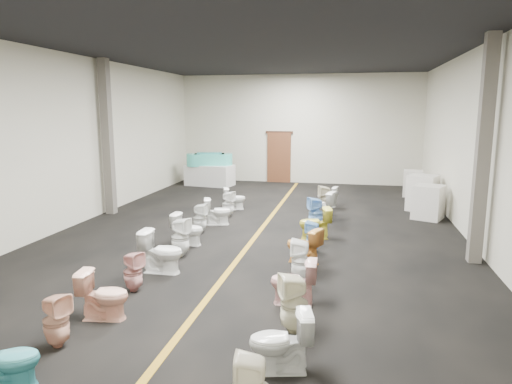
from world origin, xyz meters
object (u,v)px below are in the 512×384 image
toilet_left_4 (162,252)px  appliance_crate_c (417,192)px  toilet_right_7 (315,223)px  toilet_right_9 (320,206)px  toilet_right_4 (301,261)px  toilet_left_8 (218,211)px  toilet_left_3 (133,272)px  toilet_left_5 (180,237)px  toilet_left_10 (234,198)px  toilet_right_10 (325,199)px  bathtub (210,159)px  toilet_right_8 (316,213)px  toilet_left_7 (200,218)px  display_table (210,175)px  toilet_right_5 (303,246)px  toilet_right_11 (327,196)px  appliance_crate_d (413,183)px  appliance_crate_a (428,202)px  toilet_right_1 (280,342)px  toilet_left_1 (56,320)px  toilet_right_6 (313,237)px  toilet_right_3 (293,282)px  toilet_right_2 (294,304)px  toilet_left_2 (104,295)px  toilet_left_0 (7,360)px  toilet_left_9 (228,204)px

toilet_left_4 → appliance_crate_c: bearing=-36.4°
toilet_right_7 → toilet_right_9: bearing=165.3°
toilet_right_4 → toilet_left_8: bearing=-145.0°
toilet_left_3 → toilet_left_5: size_ratio=0.84×
toilet_left_10 → toilet_right_7: bearing=-156.3°
toilet_left_3 → toilet_left_8: toilet_left_8 is taller
toilet_right_10 → bathtub: bearing=-147.6°
toilet_right_4 → toilet_right_8: size_ratio=0.94×
toilet_left_5 → toilet_left_7: bearing=15.1°
display_table → toilet_left_4: (2.21, -9.91, -0.01)m
appliance_crate_c → toilet_left_5: toilet_left_5 is taller
toilet_left_5 → toilet_right_5: 2.58m
toilet_left_7 → toilet_right_7: size_ratio=0.98×
appliance_crate_c → toilet_right_7: (-2.97, -4.95, 0.00)m
toilet_right_9 → toilet_right_11: 1.87m
appliance_crate_d → display_table: bearing=174.2°
appliance_crate_a → toilet_left_8: size_ratio=1.33×
toilet_right_1 → toilet_right_4: toilet_right_4 is taller
toilet_left_4 → toilet_right_7: toilet_left_4 is taller
toilet_right_11 → appliance_crate_c: bearing=125.0°
toilet_left_1 → toilet_left_7: 5.75m
toilet_left_1 → toilet_right_5: bearing=-18.5°
toilet_right_6 → toilet_left_5: bearing=-62.9°
toilet_right_3 → toilet_right_5: toilet_right_3 is taller
toilet_right_11 → toilet_right_10: bearing=11.5°
toilet_right_8 → toilet_right_9: toilet_right_8 is taller
appliance_crate_c → appliance_crate_d: 1.26m
toilet_right_1 → toilet_right_2: 1.00m
appliance_crate_d → toilet_right_11: size_ratio=1.41×
display_table → toilet_right_8: display_table is taller
toilet_left_8 → toilet_right_2: (2.78, -5.61, 0.06)m
toilet_right_9 → toilet_left_4: bearing=-12.6°
display_table → toilet_left_2: size_ratio=2.54×
display_table → toilet_right_3: bearing=-66.0°
appliance_crate_a → toilet_right_9: (-2.98, -0.79, -0.07)m
toilet_right_3 → toilet_right_6: toilet_right_3 is taller
toilet_right_5 → toilet_left_3: bearing=-29.6°
display_table → toilet_right_2: 12.78m
toilet_right_5 → toilet_right_6: size_ratio=1.09×
toilet_left_0 → toilet_left_8: bearing=-24.7°
toilet_left_9 → toilet_right_8: size_ratio=0.90×
toilet_left_9 → toilet_left_7: bearing=-176.5°
toilet_right_10 → toilet_right_11: toilet_right_10 is taller
toilet_left_0 → toilet_left_1: 0.92m
toilet_right_9 → toilet_left_3: bearing=-9.3°
toilet_right_1 → toilet_right_8: size_ratio=0.91×
toilet_left_1 → toilet_right_10: bearing=-1.9°
toilet_left_10 → toilet_right_10: (2.78, 0.13, 0.07)m
toilet_left_8 → toilet_left_10: size_ratio=1.05×
toilet_left_8 → toilet_right_3: toilet_right_3 is taller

